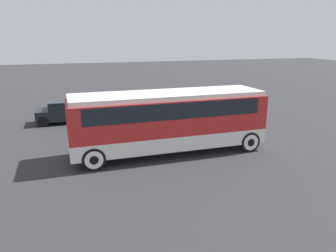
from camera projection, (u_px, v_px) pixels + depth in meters
ground_plane at (168, 152)px, 16.07m from camera, size 120.00×120.00×0.00m
tour_bus at (170, 117)px, 15.63m from camera, size 9.29×2.63×2.96m
parked_car_near at (67, 111)px, 21.59m from camera, size 4.00×1.82×1.44m
parked_car_mid at (153, 103)px, 24.60m from camera, size 4.61×1.91×1.41m
parked_car_far at (206, 110)px, 22.00m from camera, size 4.05×1.90×1.47m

